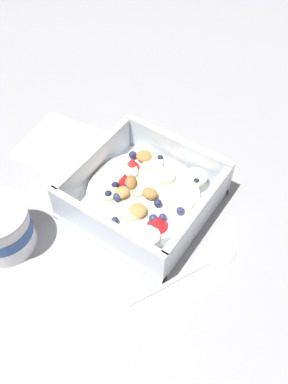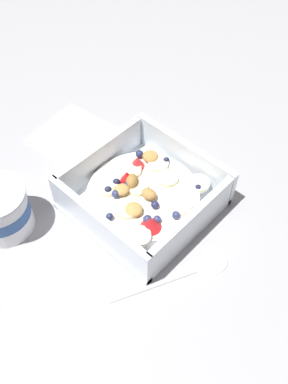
{
  "view_description": "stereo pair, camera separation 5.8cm",
  "coord_description": "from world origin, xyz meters",
  "px_view_note": "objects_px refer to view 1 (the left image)",
  "views": [
    {
      "loc": [
        -0.23,
        0.31,
        0.51
      ],
      "look_at": [
        -0.01,
        -0.0,
        0.03
      ],
      "focal_mm": 38.93,
      "sensor_mm": 36.0,
      "label": 1
    },
    {
      "loc": [
        -0.27,
        0.28,
        0.51
      ],
      "look_at": [
        -0.01,
        -0.0,
        0.03
      ],
      "focal_mm": 38.93,
      "sensor_mm": 36.0,
      "label": 2
    }
  ],
  "objects_px": {
    "fruit_bowl": "(144,195)",
    "folded_napkin": "(59,143)",
    "yogurt_cup": "(1,228)",
    "spoon": "(206,262)"
  },
  "relations": [
    {
      "from": "spoon",
      "to": "yogurt_cup",
      "type": "height_order",
      "value": "yogurt_cup"
    },
    {
      "from": "fruit_bowl",
      "to": "folded_napkin",
      "type": "distance_m",
      "value": 0.2
    },
    {
      "from": "spoon",
      "to": "yogurt_cup",
      "type": "distance_m",
      "value": 0.29
    },
    {
      "from": "yogurt_cup",
      "to": "fruit_bowl",
      "type": "bearing_deg",
      "value": -125.99
    },
    {
      "from": "fruit_bowl",
      "to": "yogurt_cup",
      "type": "distance_m",
      "value": 0.21
    },
    {
      "from": "spoon",
      "to": "folded_napkin",
      "type": "height_order",
      "value": "spoon"
    },
    {
      "from": "yogurt_cup",
      "to": "folded_napkin",
      "type": "bearing_deg",
      "value": -69.21
    },
    {
      "from": "fruit_bowl",
      "to": "yogurt_cup",
      "type": "height_order",
      "value": "yogurt_cup"
    },
    {
      "from": "fruit_bowl",
      "to": "yogurt_cup",
      "type": "xyz_separation_m",
      "value": [
        0.12,
        0.17,
        0.02
      ]
    },
    {
      "from": "fruit_bowl",
      "to": "spoon",
      "type": "height_order",
      "value": "fruit_bowl"
    }
  ]
}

